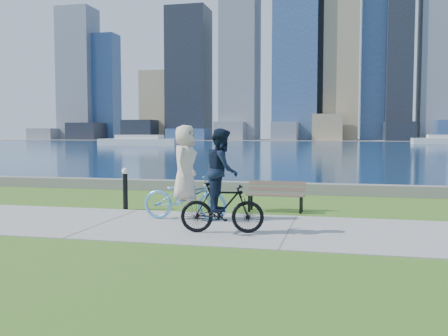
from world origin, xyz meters
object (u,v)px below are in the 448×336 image
(bollard_lamp, at_px, (125,186))
(cyclist_man, at_px, (222,189))
(cyclist_woman, at_px, (185,185))
(park_bench, at_px, (276,193))

(bollard_lamp, xyz_separation_m, cyclist_man, (3.13, -2.42, 0.26))
(cyclist_woman, relative_size, cyclist_man, 1.04)
(bollard_lamp, relative_size, cyclist_man, 0.53)
(park_bench, height_order, cyclist_woman, cyclist_woman)
(cyclist_woman, bearing_deg, park_bench, -44.63)
(cyclist_man, bearing_deg, bollard_lamp, 42.85)
(cyclist_woman, height_order, cyclist_man, cyclist_woman)
(bollard_lamp, height_order, cyclist_man, cyclist_man)
(park_bench, distance_m, bollard_lamp, 3.85)
(park_bench, bearing_deg, cyclist_man, -102.10)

